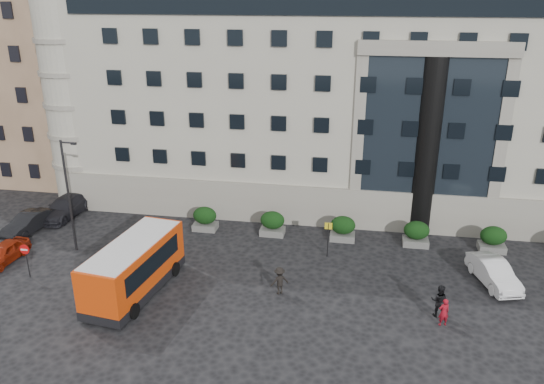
{
  "coord_description": "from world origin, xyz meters",
  "views": [
    {
      "loc": [
        7.22,
        -27.56,
        17.22
      ],
      "look_at": [
        1.87,
        3.72,
        5.0
      ],
      "focal_mm": 35.0,
      "sensor_mm": 36.0,
      "label": 1
    }
  ],
  "objects_px": {
    "hedge_a": "(205,218)",
    "hedge_c": "(343,228)",
    "hedge_d": "(416,233)",
    "hedge_e": "(493,239)",
    "parked_car_b": "(29,223)",
    "bus_stop_sign": "(328,234)",
    "minibus": "(134,266)",
    "hedge_b": "(272,223)",
    "pedestrian_b": "(439,301)",
    "parked_car_d": "(92,184)",
    "white_taxi": "(494,273)",
    "street_lamp": "(69,192)",
    "pedestrian_a": "(444,312)",
    "pedestrian_c": "(280,281)",
    "no_entry_sign": "(26,254)",
    "parked_car_c": "(65,207)",
    "red_truck": "(112,168)",
    "parked_car_a": "(4,253)"
  },
  "relations": [
    {
      "from": "white_taxi",
      "to": "hedge_e",
      "type": "bearing_deg",
      "value": 62.88
    },
    {
      "from": "parked_car_d",
      "to": "no_entry_sign",
      "type": "bearing_deg",
      "value": -68.78
    },
    {
      "from": "hedge_d",
      "to": "parked_car_d",
      "type": "xyz_separation_m",
      "value": [
        -28.03,
        6.25,
        -0.22
      ]
    },
    {
      "from": "no_entry_sign",
      "to": "parked_car_c",
      "type": "bearing_deg",
      "value": 106.56
    },
    {
      "from": "parked_car_c",
      "to": "pedestrian_b",
      "type": "distance_m",
      "value": 29.46
    },
    {
      "from": "hedge_a",
      "to": "parked_car_c",
      "type": "xyz_separation_m",
      "value": [
        -11.8,
        0.57,
        -0.15
      ]
    },
    {
      "from": "hedge_d",
      "to": "no_entry_sign",
      "type": "distance_m",
      "value": 26.15
    },
    {
      "from": "hedge_e",
      "to": "no_entry_sign",
      "type": "bearing_deg",
      "value": -163.48
    },
    {
      "from": "hedge_e",
      "to": "hedge_d",
      "type": "bearing_deg",
      "value": 180.0
    },
    {
      "from": "hedge_d",
      "to": "red_truck",
      "type": "height_order",
      "value": "red_truck"
    },
    {
      "from": "parked_car_c",
      "to": "no_entry_sign",
      "type": "bearing_deg",
      "value": -68.53
    },
    {
      "from": "white_taxi",
      "to": "hedge_c",
      "type": "bearing_deg",
      "value": 137.78
    },
    {
      "from": "hedge_a",
      "to": "pedestrian_b",
      "type": "bearing_deg",
      "value": -28.63
    },
    {
      "from": "red_truck",
      "to": "parked_car_d",
      "type": "height_order",
      "value": "red_truck"
    },
    {
      "from": "parked_car_c",
      "to": "white_taxi",
      "type": "xyz_separation_m",
      "value": [
        31.71,
        -5.2,
        -0.02
      ]
    },
    {
      "from": "hedge_d",
      "to": "bus_stop_sign",
      "type": "height_order",
      "value": "bus_stop_sign"
    },
    {
      "from": "hedge_a",
      "to": "hedge_c",
      "type": "bearing_deg",
      "value": 0.0
    },
    {
      "from": "hedge_c",
      "to": "white_taxi",
      "type": "distance_m",
      "value": 10.58
    },
    {
      "from": "parked_car_c",
      "to": "pedestrian_b",
      "type": "bearing_deg",
      "value": -13.64
    },
    {
      "from": "minibus",
      "to": "pedestrian_b",
      "type": "bearing_deg",
      "value": 9.24
    },
    {
      "from": "pedestrian_b",
      "to": "pedestrian_c",
      "type": "xyz_separation_m",
      "value": [
        -9.13,
        0.76,
        -0.08
      ]
    },
    {
      "from": "bus_stop_sign",
      "to": "pedestrian_b",
      "type": "bearing_deg",
      "value": -42.16
    },
    {
      "from": "bus_stop_sign",
      "to": "red_truck",
      "type": "height_order",
      "value": "red_truck"
    },
    {
      "from": "no_entry_sign",
      "to": "parked_car_d",
      "type": "relative_size",
      "value": 0.45
    },
    {
      "from": "pedestrian_a",
      "to": "hedge_d",
      "type": "bearing_deg",
      "value": -104.06
    },
    {
      "from": "street_lamp",
      "to": "bus_stop_sign",
      "type": "xyz_separation_m",
      "value": [
        17.44,
        2.0,
        -2.64
      ]
    },
    {
      "from": "hedge_e",
      "to": "parked_car_b",
      "type": "xyz_separation_m",
      "value": [
        -33.8,
        -2.62,
        -0.19
      ]
    },
    {
      "from": "hedge_b",
      "to": "white_taxi",
      "type": "xyz_separation_m",
      "value": [
        14.71,
        -4.63,
        -0.17
      ]
    },
    {
      "from": "hedge_a",
      "to": "pedestrian_b",
      "type": "distance_m",
      "value": 18.38
    },
    {
      "from": "hedge_a",
      "to": "pedestrian_c",
      "type": "xyz_separation_m",
      "value": [
        7.0,
        -8.04,
        -0.05
      ]
    },
    {
      "from": "hedge_b",
      "to": "hedge_c",
      "type": "distance_m",
      "value": 5.2
    },
    {
      "from": "parked_car_d",
      "to": "white_taxi",
      "type": "xyz_separation_m",
      "value": [
        32.34,
        -10.88,
        0.05
      ]
    },
    {
      "from": "hedge_d",
      "to": "parked_car_c",
      "type": "relative_size",
      "value": 0.34
    },
    {
      "from": "minibus",
      "to": "parked_car_d",
      "type": "height_order",
      "value": "minibus"
    },
    {
      "from": "hedge_c",
      "to": "parked_car_b",
      "type": "bearing_deg",
      "value": -173.62
    },
    {
      "from": "hedge_a",
      "to": "minibus",
      "type": "distance_m",
      "value": 9.47
    },
    {
      "from": "no_entry_sign",
      "to": "red_truck",
      "type": "height_order",
      "value": "red_truck"
    },
    {
      "from": "parked_car_d",
      "to": "pedestrian_c",
      "type": "bearing_deg",
      "value": -27.92
    },
    {
      "from": "hedge_e",
      "to": "bus_stop_sign",
      "type": "relative_size",
      "value": 0.73
    },
    {
      "from": "bus_stop_sign",
      "to": "parked_car_a",
      "type": "height_order",
      "value": "bus_stop_sign"
    },
    {
      "from": "street_lamp",
      "to": "minibus",
      "type": "bearing_deg",
      "value": -35.28
    },
    {
      "from": "hedge_e",
      "to": "pedestrian_b",
      "type": "distance_m",
      "value": 9.97
    },
    {
      "from": "bus_stop_sign",
      "to": "red_truck",
      "type": "distance_m",
      "value": 24.01
    },
    {
      "from": "parked_car_b",
      "to": "minibus",
      "type": "bearing_deg",
      "value": -21.88
    },
    {
      "from": "hedge_b",
      "to": "parked_car_c",
      "type": "relative_size",
      "value": 0.34
    },
    {
      "from": "white_taxi",
      "to": "hedge_b",
      "type": "bearing_deg",
      "value": 146.26
    },
    {
      "from": "parked_car_a",
      "to": "pedestrian_a",
      "type": "xyz_separation_m",
      "value": [
        28.12,
        -2.5,
        0.15
      ]
    },
    {
      "from": "bus_stop_sign",
      "to": "no_entry_sign",
      "type": "height_order",
      "value": "bus_stop_sign"
    },
    {
      "from": "hedge_d",
      "to": "hedge_e",
      "type": "bearing_deg",
      "value": 0.0
    },
    {
      "from": "pedestrian_a",
      "to": "pedestrian_c",
      "type": "bearing_deg",
      "value": -28.21
    }
  ]
}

